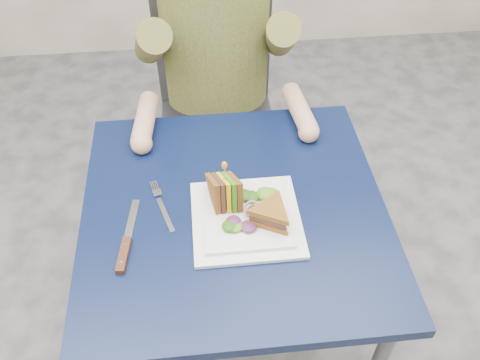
{
  "coord_description": "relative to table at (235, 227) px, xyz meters",
  "views": [
    {
      "loc": [
        -0.07,
        -0.83,
        1.67
      ],
      "look_at": [
        0.01,
        0.0,
        0.82
      ],
      "focal_mm": 38.0,
      "sensor_mm": 36.0,
      "label": 1
    }
  ],
  "objects": [
    {
      "name": "sandwich_flat",
      "position": [
        0.08,
        -0.07,
        0.12
      ],
      "size": [
        0.16,
        0.16,
        0.05
      ],
      "color": "brown",
      "rests_on": "plate"
    },
    {
      "name": "knife",
      "position": [
        -0.26,
        -0.1,
        0.09
      ],
      "size": [
        0.05,
        0.22,
        0.02
      ],
      "color": "silver",
      "rests_on": "table"
    },
    {
      "name": "table",
      "position": [
        0.0,
        0.0,
        0.0
      ],
      "size": [
        0.75,
        0.75,
        0.73
      ],
      "color": "black",
      "rests_on": "ground"
    },
    {
      "name": "toothpick_frill",
      "position": [
        -0.02,
        -0.0,
        0.23
      ],
      "size": [
        0.01,
        0.01,
        0.02
      ],
      "primitive_type": "ellipsoid",
      "color": "orange",
      "rests_on": "sandwich_upright"
    },
    {
      "name": "toothpick",
      "position": [
        -0.02,
        -0.0,
        0.2
      ],
      "size": [
        0.01,
        0.01,
        0.06
      ],
      "primitive_type": "cylinder",
      "rotation": [
        0.14,
        0.07,
        0.0
      ],
      "color": "tan",
      "rests_on": "sandwich_upright"
    },
    {
      "name": "diner",
      "position": [
        -0.0,
        0.61,
        0.26
      ],
      "size": [
        0.54,
        0.59,
        0.74
      ],
      "color": "#515526",
      "rests_on": "chair"
    },
    {
      "name": "sandwich_upright",
      "position": [
        -0.02,
        -0.0,
        0.13
      ],
      "size": [
        0.09,
        0.15,
        0.15
      ],
      "color": "brown",
      "rests_on": "plate"
    },
    {
      "name": "plate",
      "position": [
        0.02,
        -0.05,
        0.09
      ],
      "size": [
        0.26,
        0.26,
        0.02
      ],
      "color": "white",
      "rests_on": "table"
    },
    {
      "name": "onion_ring",
      "position": [
        0.04,
        -0.04,
        0.11
      ],
      "size": [
        0.04,
        0.04,
        0.02
      ],
      "primitive_type": "torus",
      "rotation": [
        0.44,
        0.0,
        0.0
      ],
      "color": "#9E4C7A",
      "rests_on": "plate"
    },
    {
      "name": "fork",
      "position": [
        -0.18,
        0.02,
        0.08
      ],
      "size": [
        0.06,
        0.18,
        0.01
      ],
      "color": "silver",
      "rests_on": "table"
    },
    {
      "name": "lettuce_spill",
      "position": [
        0.03,
        -0.04,
        0.11
      ],
      "size": [
        0.15,
        0.13,
        0.02
      ],
      "primitive_type": null,
      "color": "#337A14",
      "rests_on": "plate"
    },
    {
      "name": "ground",
      "position": [
        0.0,
        0.0,
        -0.65
      ],
      "size": [
        4.0,
        4.0,
        0.0
      ],
      "primitive_type": "plane",
      "color": "#4F4F52",
      "rests_on": "ground"
    },
    {
      "name": "chair",
      "position": [
        0.0,
        0.72,
        -0.11
      ],
      "size": [
        0.42,
        0.4,
        0.93
      ],
      "color": "#47474C",
      "rests_on": "ground"
    }
  ]
}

